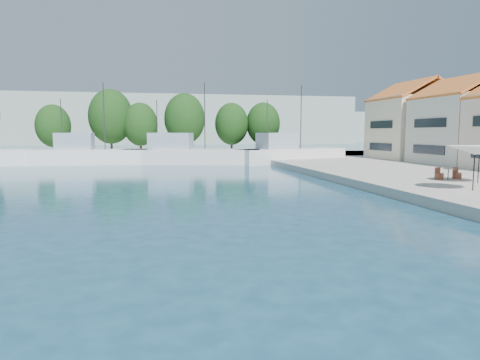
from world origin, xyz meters
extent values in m
cube|color=gray|center=(-8.00, 67.00, 0.30)|extent=(90.00, 16.00, 0.60)
cube|color=#9AA89C|center=(-30.00, 160.00, 8.00)|extent=(180.00, 40.00, 16.00)
cube|color=#9AA89C|center=(40.00, 180.00, 6.00)|extent=(140.00, 40.00, 12.00)
cube|color=silver|center=(24.00, 42.00, 4.10)|extent=(8.00, 8.50, 7.00)
pyramid|color=#CB682D|center=(24.00, 42.00, 9.40)|extent=(8.40, 8.80, 1.80)
cube|color=#F2E4C1|center=(24.00, 51.00, 4.35)|extent=(8.60, 8.50, 7.50)
pyramid|color=#CB682D|center=(24.00, 51.00, 9.90)|extent=(9.00, 8.80, 1.80)
cube|color=white|center=(-14.75, 56.85, 0.70)|extent=(14.04, 3.96, 2.20)
cube|color=#8C9DAE|center=(-16.84, 56.90, 2.80)|extent=(4.25, 2.89, 2.00)
cylinder|color=#2D2D2D|center=(-13.35, 56.81, 5.80)|extent=(0.12, 0.12, 8.00)
cylinder|color=#2D2D2D|center=(-18.24, 56.93, 4.80)|extent=(0.10, 0.10, 6.00)
cube|color=silver|center=(-3.06, 55.57, 0.70)|extent=(17.39, 8.50, 2.20)
cube|color=#8C9DAE|center=(-5.50, 56.22, 2.80)|extent=(5.74, 4.54, 2.00)
cylinder|color=#2D2D2D|center=(-1.43, 55.15, 5.80)|extent=(0.12, 0.12, 8.00)
cylinder|color=#2D2D2D|center=(-7.12, 56.64, 4.80)|extent=(0.10, 0.10, 6.00)
cube|color=silver|center=(9.56, 54.96, 0.70)|extent=(15.29, 8.42, 2.20)
cube|color=#8C9DAE|center=(7.45, 54.25, 2.80)|extent=(5.17, 4.24, 2.00)
cylinder|color=#2D2D2D|center=(10.97, 55.44, 5.80)|extent=(0.12, 0.12, 8.00)
cylinder|color=#2D2D2D|center=(6.05, 53.77, 4.80)|extent=(0.10, 0.10, 6.00)
cylinder|color=#3F2B19|center=(-21.69, 68.61, 2.21)|extent=(0.36, 0.36, 3.22)
ellipsoid|color=#123410|center=(-21.69, 68.61, 4.79)|extent=(4.90, 4.90, 6.12)
cylinder|color=#3F2B19|center=(-13.92, 70.82, 2.77)|extent=(0.36, 0.36, 4.35)
ellipsoid|color=#123410|center=(-13.92, 70.82, 6.25)|extent=(6.61, 6.61, 8.26)
cylinder|color=#3F2B19|center=(-9.55, 69.92, 2.32)|extent=(0.36, 0.36, 3.44)
ellipsoid|color=#123410|center=(-9.55, 69.92, 5.08)|extent=(5.23, 5.23, 6.54)
cylinder|color=#3F2B19|center=(-2.86, 69.42, 2.65)|extent=(0.36, 0.36, 4.10)
ellipsoid|color=#123410|center=(-2.86, 69.42, 5.93)|extent=(6.24, 6.24, 7.79)
cylinder|color=#3F2B19|center=(4.79, 71.30, 2.38)|extent=(0.36, 0.36, 3.56)
ellipsoid|color=#123410|center=(4.79, 71.30, 5.23)|extent=(5.41, 5.41, 6.76)
cylinder|color=#3F2B19|center=(9.95, 70.94, 2.40)|extent=(0.36, 0.36, 3.61)
ellipsoid|color=#123410|center=(9.95, 70.94, 5.29)|extent=(5.49, 5.49, 6.86)
cylinder|color=black|center=(9.89, 23.52, 1.85)|extent=(0.06, 0.06, 2.50)
cone|color=white|center=(9.89, 23.52, 2.85)|extent=(2.93, 2.93, 0.50)
cylinder|color=black|center=(12.92, 26.72, 1.76)|extent=(0.06, 0.06, 2.31)
cone|color=#FEE8C6|center=(12.92, 26.72, 2.66)|extent=(3.07, 3.07, 0.50)
cylinder|color=black|center=(12.37, 28.86, 0.97)|extent=(0.06, 0.06, 0.74)
cylinder|color=#B8AE87|center=(12.37, 28.86, 1.34)|extent=(0.70, 0.70, 0.04)
cube|color=brown|center=(13.07, 28.86, 0.83)|extent=(0.42, 0.42, 0.46)
cube|color=brown|center=(11.67, 28.86, 0.83)|extent=(0.42, 0.42, 0.46)
camera|label=1|loc=(-7.50, 2.88, 3.82)|focal=32.00mm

